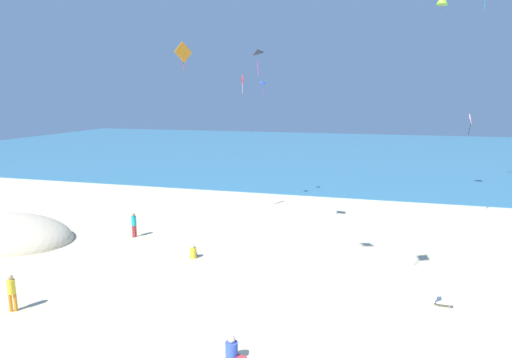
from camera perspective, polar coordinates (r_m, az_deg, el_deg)
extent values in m
plane|color=beige|center=(22.04, 2.47, -10.04)|extent=(120.00, 120.00, 0.00)
cube|color=teal|center=(64.47, 11.30, 3.56)|extent=(120.00, 60.00, 0.05)
ellipsoid|color=beige|center=(28.17, -29.77, -6.83)|extent=(7.89, 5.52, 2.75)
cube|color=white|center=(18.69, 23.09, -14.29)|extent=(0.56, 0.60, 0.03)
cube|color=white|center=(18.57, 22.21, -13.66)|extent=(0.18, 0.59, 0.44)
cylinder|color=#B7B7BC|center=(19.02, 23.48, -14.17)|extent=(0.02, 0.02, 0.17)
cylinder|color=#B7B7BC|center=(18.48, 23.71, -14.92)|extent=(0.02, 0.02, 0.17)
cylinder|color=red|center=(25.82, -15.32, -6.48)|extent=(0.12, 0.12, 0.68)
cylinder|color=red|center=(25.75, -15.61, -6.55)|extent=(0.12, 0.12, 0.68)
cylinder|color=#19ADB2|center=(25.62, -15.53, -5.23)|extent=(0.37, 0.37, 0.51)
sphere|color=#A87A5B|center=(25.53, -15.57, -4.50)|extent=(0.19, 0.19, 0.19)
cylinder|color=blue|center=(14.16, -3.17, -21.35)|extent=(0.46, 0.46, 0.58)
sphere|color=beige|center=(13.96, -3.19, -19.98)|extent=(0.23, 0.23, 0.23)
cylinder|color=yellow|center=(22.02, -8.13, -9.46)|extent=(0.39, 0.39, 0.50)
sphere|color=beige|center=(21.91, -8.16, -8.62)|extent=(0.20, 0.20, 0.20)
cube|color=blue|center=(22.27, -8.02, -9.71)|extent=(0.33, 0.41, 0.15)
cylinder|color=orange|center=(19.02, -29.18, -13.78)|extent=(0.12, 0.12, 0.70)
cylinder|color=orange|center=(18.99, -28.70, -13.78)|extent=(0.12, 0.12, 0.70)
cylinder|color=yellow|center=(18.77, -29.11, -12.06)|extent=(0.39, 0.39, 0.53)
sphere|color=tan|center=(18.65, -29.21, -11.07)|extent=(0.19, 0.19, 0.19)
cube|color=orange|center=(26.14, -9.40, 15.89)|extent=(0.63, 1.04, 1.18)
cylinder|color=red|center=(26.08, -9.36, 14.38)|extent=(0.10, 0.07, 0.55)
cube|color=pink|center=(29.48, 26.01, 6.96)|extent=(0.20, 0.62, 0.61)
cylinder|color=black|center=(29.51, 25.91, 5.85)|extent=(0.13, 0.04, 0.71)
pyramid|color=blue|center=(32.01, 0.97, 12.38)|extent=(0.50, 0.57, 0.31)
cylinder|color=purple|center=(32.02, 0.91, 11.28)|extent=(0.05, 0.04, 0.60)
cube|color=red|center=(30.35, -1.76, 12.77)|extent=(0.32, 0.58, 0.63)
cylinder|color=pink|center=(30.33, -1.76, 11.68)|extent=(0.06, 0.06, 0.71)
cylinder|color=#1EADAD|center=(40.25, 27.49, 19.51)|extent=(0.06, 0.14, 0.86)
cylinder|color=#DB3DA8|center=(34.62, 22.95, 19.81)|extent=(0.10, 0.11, 0.44)
pyramid|color=black|center=(23.11, 0.17, 16.16)|extent=(0.84, 0.86, 0.37)
cylinder|color=#DB3DA8|center=(23.07, 0.25, 14.17)|extent=(0.10, 0.09, 0.70)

